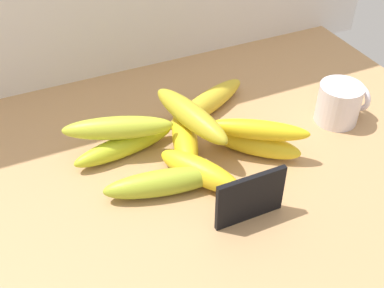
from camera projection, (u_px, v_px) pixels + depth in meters
The scene contains 12 objects.
counter_top at pixel (183, 193), 78.66cm from camera, with size 110.00×76.00×3.00cm, color tan.
chalkboard_sign at pixel (250, 199), 70.14cm from camera, with size 11.00×1.80×8.40cm.
coffee_mug at pixel (340, 103), 89.11cm from camera, with size 9.44×7.94×7.52cm.
banana_0 at pixel (199, 170), 77.41cm from camera, with size 15.18×4.31×4.31cm, color yellow.
banana_1 at pixel (164, 183), 75.19cm from camera, with size 18.83×4.22×4.22cm, color #A0B12B.
banana_2 at pixel (254, 143), 82.81cm from camera, with size 16.19×4.06×4.06cm, color yellow.
banana_3 at pixel (185, 137), 83.92cm from camera, with size 18.04×4.32×4.32cm, color yellow.
banana_4 at pixel (124, 146), 82.62cm from camera, with size 18.34×3.70×3.70cm, color gold.
banana_5 at pixel (207, 103), 91.99cm from camera, with size 20.75×4.17×4.17cm, color gold.
banana_6 at pixel (118, 128), 80.24cm from camera, with size 18.43×3.91×3.91cm, color gold.
banana_7 at pixel (258, 130), 79.75cm from camera, with size 17.16×3.35×3.35cm, color yellow.
banana_8 at pixel (191, 115), 81.68cm from camera, with size 18.82×4.21×4.21cm, color gold.
Camera 1 is at (-21.75, -51.11, 57.78)cm, focal length 45.24 mm.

